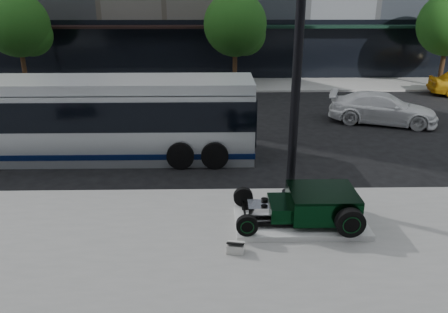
{
  "coord_description": "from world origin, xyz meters",
  "views": [
    {
      "loc": [
        -0.21,
        -14.26,
        5.93
      ],
      "look_at": [
        0.03,
        -2.0,
        1.2
      ],
      "focal_mm": 35.0,
      "sensor_mm": 36.0,
      "label": 1
    }
  ],
  "objects_px": {
    "white_sedan": "(382,108)",
    "lamppost": "(297,67)",
    "transit_bus": "(90,118)",
    "hot_rod": "(314,204)"
  },
  "relations": [
    {
      "from": "lamppost",
      "to": "transit_bus",
      "type": "distance_m",
      "value": 8.24
    },
    {
      "from": "white_sedan",
      "to": "hot_rod",
      "type": "bearing_deg",
      "value": 169.75
    },
    {
      "from": "lamppost",
      "to": "white_sedan",
      "type": "height_order",
      "value": "lamppost"
    },
    {
      "from": "transit_bus",
      "to": "white_sedan",
      "type": "relative_size",
      "value": 2.49
    },
    {
      "from": "hot_rod",
      "to": "lamppost",
      "type": "bearing_deg",
      "value": 102.81
    },
    {
      "from": "hot_rod",
      "to": "white_sedan",
      "type": "height_order",
      "value": "white_sedan"
    },
    {
      "from": "hot_rod",
      "to": "transit_bus",
      "type": "distance_m",
      "value": 9.04
    },
    {
      "from": "hot_rod",
      "to": "lamppost",
      "type": "height_order",
      "value": "lamppost"
    },
    {
      "from": "white_sedan",
      "to": "lamppost",
      "type": "bearing_deg",
      "value": 163.58
    },
    {
      "from": "lamppost",
      "to": "white_sedan",
      "type": "distance_m",
      "value": 10.34
    }
  ]
}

